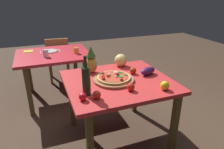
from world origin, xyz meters
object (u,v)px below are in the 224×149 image
object	(u,v)px
background_table	(54,60)
eggplant	(148,71)
fork_utensil	(41,52)
dining_chair	(58,57)
display_table	(118,88)
wine_bottle	(86,80)
tomato_by_bottle	(133,71)
tomato_at_corner	(131,87)
pineapple_left	(91,61)
knife_utensil	(59,50)
napkin_folded	(28,51)
tomato_beside_pepper	(83,97)
drinking_glass_juice	(76,51)
dinner_plate	(50,51)
pizza	(114,77)
drinking_glass_water	(46,53)
melon	(121,60)
bell_pepper	(165,86)
pizza_board	(114,79)
tomato_near_board	(97,95)

from	to	relation	value
background_table	eggplant	size ratio (longest dim) A/B	5.38
fork_utensil	eggplant	bearing A→B (deg)	-50.53
background_table	dining_chair	distance (m)	0.71
display_table	wine_bottle	world-z (taller)	wine_bottle
tomato_by_bottle	tomato_at_corner	bearing A→B (deg)	-119.15
dining_chair	pineapple_left	xyz separation A→B (m)	(0.21, -1.62, 0.41)
background_table	knife_utensil	world-z (taller)	knife_utensil
pineapple_left	napkin_folded	size ratio (longest dim) A/B	2.26
tomato_at_corner	tomato_beside_pepper	world-z (taller)	tomato_at_corner
eggplant	knife_utensil	bearing A→B (deg)	120.88
drinking_glass_juice	dinner_plate	world-z (taller)	drinking_glass_juice
pizza	dinner_plate	bearing A→B (deg)	111.14
display_table	drinking_glass_juice	bearing A→B (deg)	100.64
drinking_glass_water	dinner_plate	size ratio (longest dim) A/B	0.49
melon	knife_utensil	size ratio (longest dim) A/B	0.86
pineapple_left	tomato_by_bottle	distance (m)	0.49
pizza	melon	size ratio (longest dim) A/B	2.30
display_table	fork_utensil	world-z (taller)	fork_utensil
melon	drinking_glass_juice	world-z (taller)	melon
pineapple_left	melon	world-z (taller)	pineapple_left
napkin_folded	drinking_glass_juice	bearing A→B (deg)	-28.94
dining_chair	tomato_beside_pepper	xyz separation A→B (m)	(-0.04, -2.22, 0.31)
knife_utensil	napkin_folded	bearing A→B (deg)	161.05
tomato_at_corner	napkin_folded	xyz separation A→B (m)	(-0.92, 1.78, -0.04)
background_table	wine_bottle	world-z (taller)	wine_bottle
drinking_glass_juice	dinner_plate	bearing A→B (deg)	146.29
background_table	display_table	bearing A→B (deg)	-66.44
drinking_glass_juice	drinking_glass_water	bearing A→B (deg)	-178.86
bell_pepper	tomato_by_bottle	world-z (taller)	bell_pepper
bell_pepper	fork_utensil	xyz separation A→B (m)	(-1.05, 1.75, -0.04)
display_table	fork_utensil	xyz separation A→B (m)	(-0.72, 1.38, 0.10)
fork_utensil	tomato_beside_pepper	bearing A→B (deg)	-80.22
eggplant	drinking_glass_juice	bearing A→B (deg)	117.76
display_table	tomato_beside_pepper	bearing A→B (deg)	-147.43
dining_chair	tomato_by_bottle	world-z (taller)	dining_chair
background_table	pizza	distance (m)	1.36
dining_chair	pizza_board	world-z (taller)	dining_chair
bell_pepper	melon	bearing A→B (deg)	100.29
pizza_board	drinking_glass_juice	size ratio (longest dim) A/B	4.76
wine_bottle	fork_utensil	size ratio (longest dim) A/B	2.06
background_table	eggplant	world-z (taller)	eggplant
tomato_beside_pepper	drinking_glass_water	distance (m)	1.43
display_table	pizza_board	world-z (taller)	pizza_board
tomato_at_corner	drinking_glass_juice	distance (m)	1.42
tomato_by_bottle	tomato_near_board	bearing A→B (deg)	-143.97
tomato_by_bottle	knife_utensil	size ratio (longest dim) A/B	0.43
background_table	fork_utensil	xyz separation A→B (m)	(-0.17, 0.12, 0.10)
tomato_at_corner	napkin_folded	distance (m)	2.00
napkin_folded	melon	bearing A→B (deg)	-45.77
bell_pepper	eggplant	distance (m)	0.39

